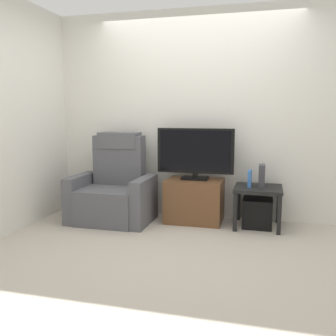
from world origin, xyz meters
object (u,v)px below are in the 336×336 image
object	(u,v)px
subwoofer_box	(257,213)
side_table	(258,193)
television	(195,153)
book_upright	(250,179)
game_console	(262,176)
tv_stand	(194,200)
recliner_armchair	(114,190)

from	to	relation	value
subwoofer_box	side_table	bearing A→B (deg)	90.00
subwoofer_box	television	bearing A→B (deg)	175.84
book_upright	side_table	bearing A→B (deg)	11.31
television	subwoofer_box	bearing A→B (deg)	-4.16
television	subwoofer_box	world-z (taller)	television
subwoofer_box	book_upright	distance (m)	0.42
side_table	game_console	world-z (taller)	game_console
side_table	book_upright	distance (m)	0.20
tv_stand	book_upright	size ratio (longest dim) A/B	3.52
side_table	game_console	bearing A→B (deg)	15.95
tv_stand	side_table	xyz separation A→B (m)	(0.76, -0.04, 0.14)
recliner_armchair	book_upright	xyz separation A→B (m)	(1.64, 0.14, 0.20)
tv_stand	recliner_armchair	bearing A→B (deg)	-168.88
recliner_armchair	side_table	size ratio (longest dim) A/B	2.00
recliner_armchair	side_table	world-z (taller)	recliner_armchair
tv_stand	subwoofer_box	distance (m)	0.76
book_upright	game_console	size ratio (longest dim) A/B	0.74
tv_stand	book_upright	world-z (taller)	book_upright
recliner_armchair	side_table	bearing A→B (deg)	7.72
side_table	book_upright	size ratio (longest dim) A/B	2.79
recliner_armchair	book_upright	bearing A→B (deg)	7.34
television	book_upright	bearing A→B (deg)	-6.52
recliner_armchair	subwoofer_box	bearing A→B (deg)	7.72
side_table	subwoofer_box	bearing A→B (deg)	-90.00
tv_stand	subwoofer_box	xyz separation A→B (m)	(0.76, -0.04, -0.09)
game_console	television	bearing A→B (deg)	176.75
tv_stand	recliner_armchair	size ratio (longest dim) A/B	0.63
recliner_armchair	game_console	xyz separation A→B (m)	(1.77, 0.17, 0.23)
television	book_upright	world-z (taller)	television
television	game_console	bearing A→B (deg)	-3.25
book_upright	game_console	distance (m)	0.14
game_console	subwoofer_box	bearing A→B (deg)	-164.05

